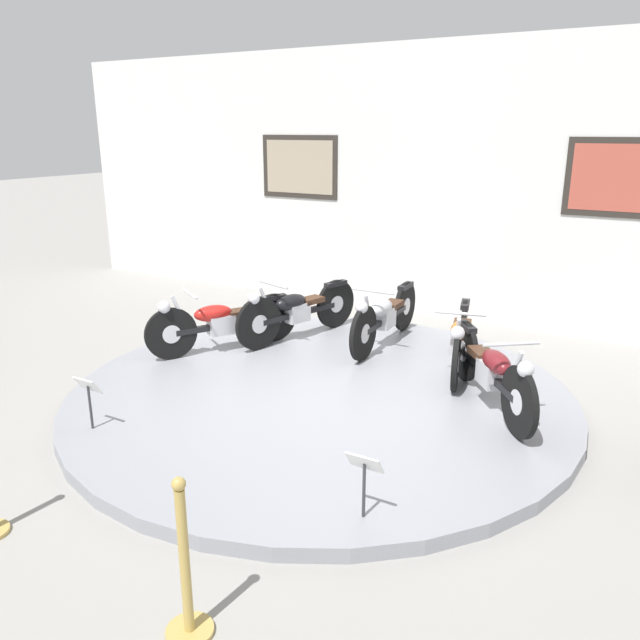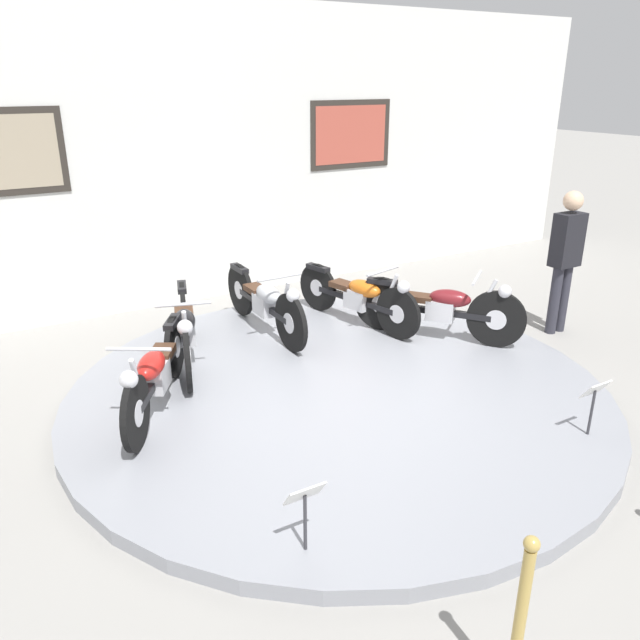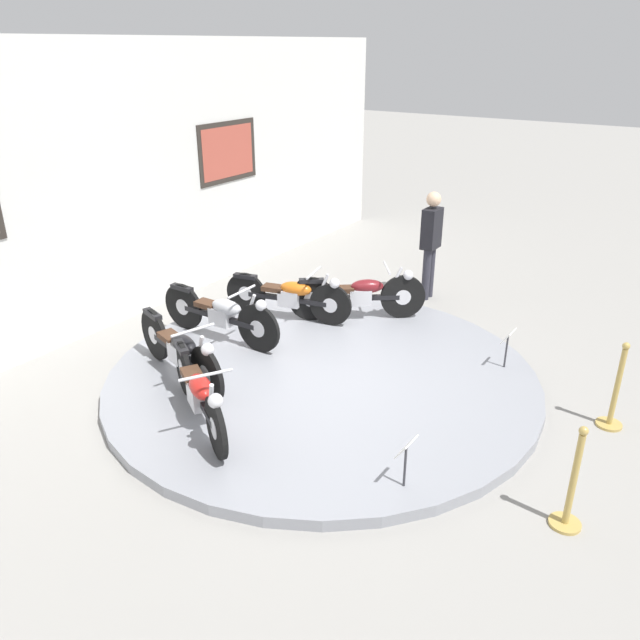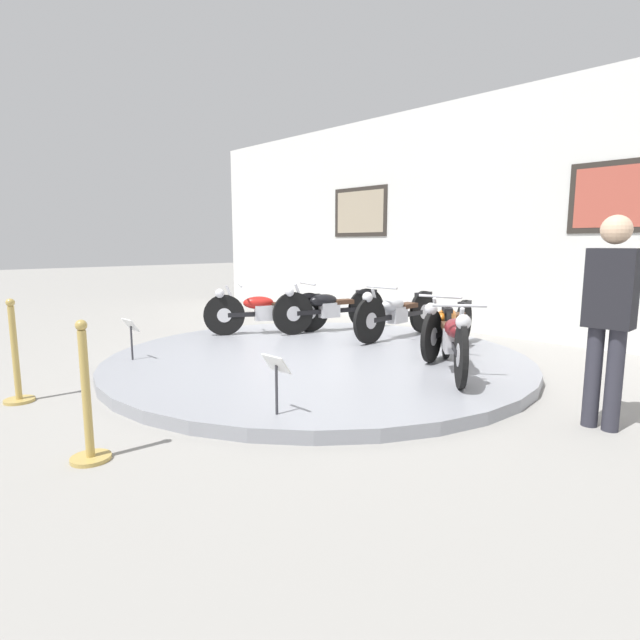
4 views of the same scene
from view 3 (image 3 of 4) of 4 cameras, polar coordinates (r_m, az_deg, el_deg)
name	(u,v)px [view 3 (image 3 of 4)]	position (r m, az deg, el deg)	size (l,w,h in m)	color
ground_plane	(322,380)	(7.88, 0.21, -5.55)	(60.00, 60.00, 0.00)	gray
display_platform	(322,376)	(7.85, 0.21, -5.15)	(5.33, 5.33, 0.12)	gray
back_wall	(110,188)	(9.57, -18.64, 11.39)	(14.00, 0.22, 3.98)	silver
motorcycle_red	(199,392)	(6.76, -11.00, -6.47)	(1.08, 1.73, 0.79)	black
motorcycle_black	(180,350)	(7.65, -12.65, -2.67)	(0.71, 1.95, 0.81)	black
motorcycle_silver	(222,313)	(8.58, -9.00, 0.61)	(0.54, 2.02, 0.81)	black
motorcycle_orange	(290,295)	(9.15, -2.77, 2.31)	(0.62, 1.93, 0.79)	black
motorcycle_maroon	(360,294)	(9.16, 3.70, 2.41)	(1.27, 1.63, 0.81)	black
info_placard_front_left	(406,453)	(5.82, 7.86, -11.94)	(0.26, 0.11, 0.51)	#333338
info_placard_front_centre	(508,341)	(8.11, 16.77, -1.84)	(0.26, 0.11, 0.51)	#333338
visitor_standing	(431,239)	(10.22, 10.10, 7.32)	(0.36, 0.23, 1.77)	#2D2D38
stanchion_post_left_of_entry	(571,493)	(5.96, 21.95, -14.50)	(0.28, 0.28, 1.02)	tan
stanchion_post_right_of_entry	(614,399)	(7.55, 25.32, -6.52)	(0.28, 0.28, 1.02)	tan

